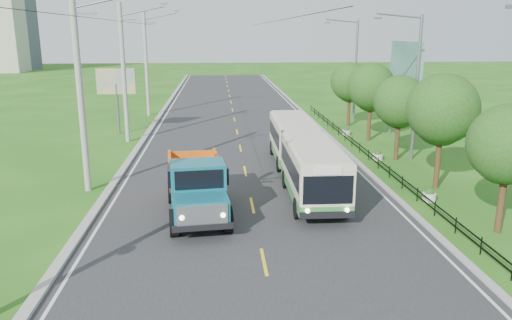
{
  "coord_description": "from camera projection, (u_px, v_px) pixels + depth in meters",
  "views": [
    {
      "loc": [
        -1.54,
        -16.23,
        7.95
      ],
      "look_at": [
        0.28,
        7.25,
        1.9
      ],
      "focal_mm": 35.0,
      "sensor_mm": 36.0,
      "label": 1
    }
  ],
  "objects": [
    {
      "name": "tree_third",
      "position": [
        442.0,
        112.0,
        25.37
      ],
      "size": [
        3.6,
        3.62,
        6.0
      ],
      "color": "#382314",
      "rests_on": "ground"
    },
    {
      "name": "ground",
      "position": [
        264.0,
        262.0,
        17.76
      ],
      "size": [
        240.0,
        240.0,
        0.0
      ],
      "primitive_type": "plane",
      "color": "#1E5714",
      "rests_on": "ground"
    },
    {
      "name": "billboard_left",
      "position": [
        116.0,
        86.0,
        39.27
      ],
      "size": [
        3.0,
        0.2,
        5.2
      ],
      "color": "slate",
      "rests_on": "ground"
    },
    {
      "name": "centre_dash",
      "position": [
        264.0,
        262.0,
        17.76
      ],
      "size": [
        0.12,
        2.2,
        0.0
      ],
      "primitive_type": "cube",
      "color": "yellow",
      "rests_on": "road"
    },
    {
      "name": "planter_far",
      "position": [
        346.0,
        132.0,
        39.58
      ],
      "size": [
        0.64,
        0.64,
        0.67
      ],
      "color": "silver",
      "rests_on": "ground"
    },
    {
      "name": "planter_near",
      "position": [
        429.0,
        195.0,
        24.13
      ],
      "size": [
        0.64,
        0.64,
        0.67
      ],
      "color": "silver",
      "rests_on": "ground"
    },
    {
      "name": "tree_second",
      "position": [
        507.0,
        148.0,
        19.69
      ],
      "size": [
        3.18,
        3.26,
        5.3
      ],
      "color": "#382314",
      "rests_on": "ground"
    },
    {
      "name": "tree_fifth",
      "position": [
        371.0,
        89.0,
        36.99
      ],
      "size": [
        3.48,
        3.52,
        5.8
      ],
      "color": "#382314",
      "rests_on": "ground"
    },
    {
      "name": "dump_truck",
      "position": [
        197.0,
        183.0,
        21.95
      ],
      "size": [
        3.06,
        6.57,
        2.67
      ],
      "rotation": [
        0.0,
        0.0,
        0.11
      ],
      "color": "#136073",
      "rests_on": "ground"
    },
    {
      "name": "railing_right",
      "position": [
        368.0,
        156.0,
        31.8
      ],
      "size": [
        0.04,
        40.0,
        0.6
      ],
      "primitive_type": "cube",
      "color": "black",
      "rests_on": "ground"
    },
    {
      "name": "curb_right",
      "position": [
        334.0,
        140.0,
        37.6
      ],
      "size": [
        0.3,
        120.0,
        0.1
      ],
      "primitive_type": "cube",
      "color": "#9E9E99",
      "rests_on": "ground"
    },
    {
      "name": "tree_fourth",
      "position": [
        400.0,
        104.0,
        31.26
      ],
      "size": [
        3.24,
        3.31,
        5.4
      ],
      "color": "#382314",
      "rests_on": "ground"
    },
    {
      "name": "edge_line_left",
      "position": [
        149.0,
        144.0,
        36.57
      ],
      "size": [
        0.12,
        120.0,
        0.0
      ],
      "primitive_type": "cube",
      "color": "silver",
      "rests_on": "road"
    },
    {
      "name": "road",
      "position": [
        239.0,
        142.0,
        37.07
      ],
      "size": [
        14.0,
        120.0,
        0.02
      ],
      "primitive_type": "cube",
      "color": "#28282B",
      "rests_on": "ground"
    },
    {
      "name": "billboard_right",
      "position": [
        405.0,
        69.0,
        36.66
      ],
      "size": [
        0.24,
        6.0,
        7.3
      ],
      "color": "slate",
      "rests_on": "ground"
    },
    {
      "name": "streetlight_far",
      "position": [
        354.0,
        67.0,
        44.37
      ],
      "size": [
        3.02,
        0.2,
        9.07
      ],
      "color": "slate",
      "rests_on": "ground"
    },
    {
      "name": "edge_line_right",
      "position": [
        327.0,
        141.0,
        37.57
      ],
      "size": [
        0.12,
        120.0,
        0.0
      ],
      "primitive_type": "cube",
      "color": "silver",
      "rests_on": "road"
    },
    {
      "name": "planter_mid",
      "position": [
        378.0,
        156.0,
        31.85
      ],
      "size": [
        0.64,
        0.64,
        0.67
      ],
      "color": "silver",
      "rests_on": "ground"
    },
    {
      "name": "bus",
      "position": [
        302.0,
        151.0,
        27.17
      ],
      "size": [
        2.57,
        14.28,
        2.75
      ],
      "rotation": [
        0.0,
        0.0,
        -0.02
      ],
      "color": "#337F38",
      "rests_on": "ground"
    },
    {
      "name": "pole_near",
      "position": [
        81.0,
        92.0,
        24.57
      ],
      "size": [
        3.51,
        0.32,
        10.0
      ],
      "color": "gray",
      "rests_on": "ground"
    },
    {
      "name": "pole_far",
      "position": [
        147.0,
        63.0,
        47.75
      ],
      "size": [
        3.51,
        0.32,
        10.0
      ],
      "color": "gray",
      "rests_on": "ground"
    },
    {
      "name": "curb_left",
      "position": [
        141.0,
        143.0,
        36.52
      ],
      "size": [
        0.4,
        120.0,
        0.15
      ],
      "primitive_type": "cube",
      "color": "#9E9E99",
      "rests_on": "ground"
    },
    {
      "name": "tree_back",
      "position": [
        350.0,
        84.0,
        42.83
      ],
      "size": [
        3.3,
        3.36,
        5.5
      ],
      "color": "#382314",
      "rests_on": "ground"
    },
    {
      "name": "streetlight_mid",
      "position": [
        414.0,
        83.0,
        30.85
      ],
      "size": [
        3.02,
        0.2,
        9.07
      ],
      "color": "slate",
      "rests_on": "ground"
    },
    {
      "name": "pole_mid",
      "position": [
        124.0,
        73.0,
        36.16
      ],
      "size": [
        3.51,
        0.32,
        10.0
      ],
      "color": "gray",
      "rests_on": "ground"
    }
  ]
}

